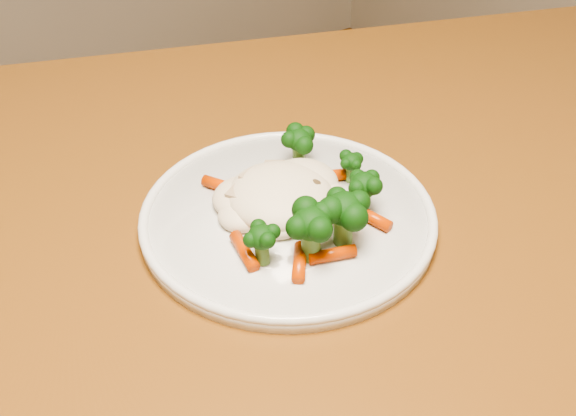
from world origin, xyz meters
The scene contains 3 objects.
dining_table centered at (0.15, -0.14, 0.65)m, with size 1.40×1.15×0.75m.
plate centered at (0.18, -0.16, 0.76)m, with size 0.29×0.29×0.01m, color white.
meal centered at (0.19, -0.17, 0.79)m, with size 0.18×0.18×0.05m.
Camera 1 is at (-0.11, -0.63, 1.21)m, focal length 45.00 mm.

